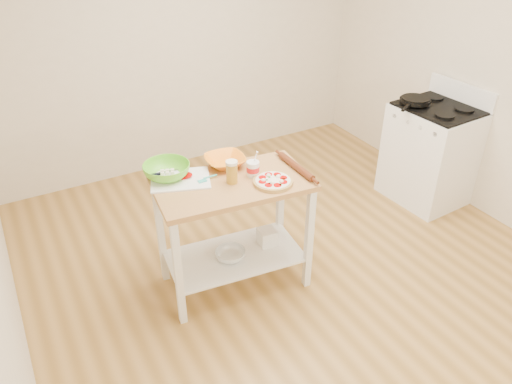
{
  "coord_description": "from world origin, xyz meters",
  "views": [
    {
      "loc": [
        -1.79,
        -2.47,
        2.64
      ],
      "look_at": [
        -0.29,
        0.2,
        0.75
      ],
      "focal_mm": 35.0,
      "sensor_mm": 36.0,
      "label": 1
    }
  ],
  "objects": [
    {
      "name": "cutting_board",
      "position": [
        -0.8,
        0.38,
        0.91
      ],
      "size": [
        0.48,
        0.42,
        0.04
      ],
      "rotation": [
        0.0,
        0.0,
        -0.34
      ],
      "color": "white",
      "rests_on": "prep_island"
    },
    {
      "name": "spatula",
      "position": [
        -0.64,
        0.28,
        0.92
      ],
      "size": [
        0.15,
        0.05,
        0.01
      ],
      "rotation": [
        0.0,
        0.0,
        0.0
      ],
      "color": "#30B3AA",
      "rests_on": "cutting_board"
    },
    {
      "name": "gas_stove",
      "position": [
        1.69,
        0.39,
        0.47
      ],
      "size": [
        0.64,
        0.74,
        1.11
      ],
      "rotation": [
        0.0,
        0.0,
        0.06
      ],
      "color": "white",
      "rests_on": "ground"
    },
    {
      "name": "shelf_bin",
      "position": [
        -0.21,
        0.18,
        0.32
      ],
      "size": [
        0.14,
        0.14,
        0.13
      ],
      "primitive_type": "cube",
      "rotation": [
        0.0,
        0.0,
        -0.11
      ],
      "color": "white",
      "rests_on": "prep_island"
    },
    {
      "name": "room_shell",
      "position": [
        0.0,
        0.0,
        1.35
      ],
      "size": [
        4.04,
        4.54,
        2.74
      ],
      "color": "#AB7E3F",
      "rests_on": "ground"
    },
    {
      "name": "yogurt_tub",
      "position": [
        -0.33,
        0.19,
        0.96
      ],
      "size": [
        0.09,
        0.09,
        0.19
      ],
      "color": "white",
      "rests_on": "prep_island"
    },
    {
      "name": "rolling_pin",
      "position": [
        -0.01,
        0.11,
        0.92
      ],
      "size": [
        0.05,
        0.41,
        0.05
      ],
      "primitive_type": "cylinder",
      "rotation": [
        1.57,
        0.0,
        -0.0
      ],
      "color": "#612C16",
      "rests_on": "prep_island"
    },
    {
      "name": "skillet",
      "position": [
        1.54,
        0.55,
        0.97
      ],
      "size": [
        0.41,
        0.28,
        0.03
      ],
      "rotation": [
        0.0,
        0.0,
        0.44
      ],
      "color": "black",
      "rests_on": "gas_stove"
    },
    {
      "name": "orange_bowl",
      "position": [
        -0.43,
        0.42,
        0.94
      ],
      "size": [
        0.31,
        0.31,
        0.07
      ],
      "primitive_type": "imported",
      "rotation": [
        0.0,
        0.0,
        -0.09
      ],
      "color": "orange",
      "rests_on": "prep_island"
    },
    {
      "name": "shelf_glass_bowl",
      "position": [
        -0.54,
        0.16,
        0.3
      ],
      "size": [
        0.27,
        0.27,
        0.07
      ],
      "primitive_type": "imported",
      "rotation": [
        0.0,
        0.0,
        -0.24
      ],
      "color": "silver",
      "rests_on": "prep_island"
    },
    {
      "name": "beer_pint",
      "position": [
        -0.5,
        0.17,
        0.98
      ],
      "size": [
        0.08,
        0.08,
        0.16
      ],
      "color": "#B28423",
      "rests_on": "prep_island"
    },
    {
      "name": "prep_island",
      "position": [
        -0.49,
        0.18,
        0.64
      ],
      "size": [
        1.13,
        0.7,
        0.9
      ],
      "rotation": [
        0.0,
        0.0,
        -0.11
      ],
      "color": "#B6834A",
      "rests_on": "ground"
    },
    {
      "name": "knife",
      "position": [
        -0.88,
        0.5,
        0.92
      ],
      "size": [
        0.27,
        0.04,
        0.01
      ],
      "rotation": [
        0.0,
        0.0,
        -0.08
      ],
      "color": "silver",
      "rests_on": "cutting_board"
    },
    {
      "name": "green_bowl",
      "position": [
        -0.86,
        0.46,
        0.95
      ],
      "size": [
        0.43,
        0.43,
        0.1
      ],
      "primitive_type": "imported",
      "rotation": [
        0.0,
        0.0,
        -0.4
      ],
      "color": "#64CB2A",
      "rests_on": "prep_island"
    },
    {
      "name": "pizza",
      "position": [
        -0.26,
        0.03,
        0.92
      ],
      "size": [
        0.27,
        0.27,
        0.04
      ],
      "rotation": [
        0.0,
        0.0,
        -0.4
      ],
      "color": "tan",
      "rests_on": "prep_island"
    }
  ]
}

